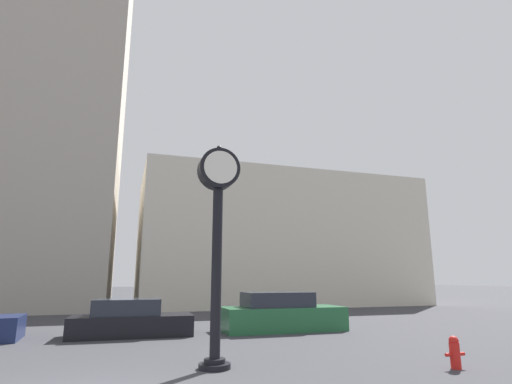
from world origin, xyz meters
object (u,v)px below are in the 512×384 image
object	(u,v)px
car_green	(282,314)
fire_hydrant_far	(455,352)
street_clock	(218,217)
car_black	(131,320)

from	to	relation	value
car_green	fire_hydrant_far	bearing A→B (deg)	-80.03
street_clock	car_black	size ratio (longest dim) A/B	1.24
street_clock	fire_hydrant_far	world-z (taller)	street_clock
street_clock	car_green	size ratio (longest dim) A/B	1.10
street_clock	car_green	distance (m)	7.50
street_clock	fire_hydrant_far	bearing A→B (deg)	-18.04
street_clock	car_black	distance (m)	6.92
car_black	car_green	bearing A→B (deg)	-0.78
car_black	street_clock	bearing A→B (deg)	-71.86
car_green	fire_hydrant_far	xyz separation A→B (m)	(1.25, -7.43, -0.26)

